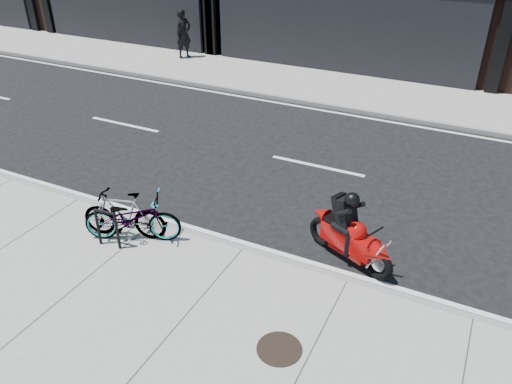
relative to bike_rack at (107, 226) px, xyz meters
The scene contains 9 objects.
ground 3.79m from the bike_rack, 53.02° to the left, with size 120.00×120.00×0.00m, color black.
sidewalk_near 3.06m from the bike_rack, 41.80° to the right, with size 60.00×6.00×0.13m, color gray.
sidewalk_far 10.98m from the bike_rack, 78.16° to the left, with size 60.00×3.50×0.13m, color gray.
bike_rack is the anchor object (origin of this frame).
bicycle_front 0.47m from the bike_rack, 55.02° to the left, with size 0.63×1.81×0.95m, color gray.
bicycle_rear 0.40m from the bike_rack, 78.41° to the left, with size 0.46×1.62×0.98m, color gray.
motorcycle 4.44m from the bike_rack, 22.09° to the left, with size 1.79×1.02×1.41m.
pedestrian 12.95m from the bike_rack, 117.21° to the left, with size 0.70×0.46×1.91m, color black.
manhole_cover 3.95m from the bike_rack, 12.84° to the right, with size 0.66×0.66×0.01m, color black.
Camera 1 is at (3.50, -8.51, 5.68)m, focal length 35.00 mm.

